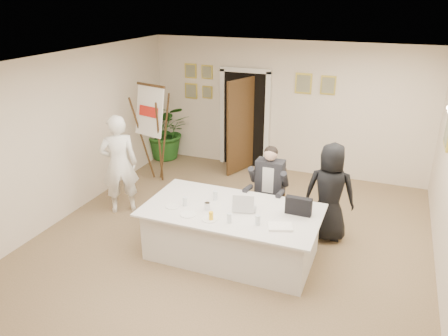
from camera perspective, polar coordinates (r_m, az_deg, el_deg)
name	(u,v)px	position (r m, az deg, el deg)	size (l,w,h in m)	color
floor	(226,248)	(6.88, 0.20, -10.40)	(7.00, 7.00, 0.00)	brown
ceiling	(226,65)	(5.87, 0.24, 13.33)	(6.00, 7.00, 0.02)	white
wall_back	(286,108)	(9.44, 8.04, 7.77)	(6.00, 0.10, 2.80)	beige
wall_front	(54,325)	(3.65, -21.38, -18.58)	(6.00, 0.10, 2.80)	beige
wall_left	(58,140)	(7.78, -20.86, 3.45)	(0.10, 7.00, 2.80)	beige
doorway	(243,122)	(9.60, 2.53, 6.00)	(1.14, 0.86, 2.20)	black
pictures_back_wall	(250,84)	(9.52, 3.39, 10.85)	(3.40, 0.06, 0.80)	gold
conference_table	(231,232)	(6.51, 0.98, -8.39)	(2.55, 1.36, 0.78)	silver
seated_man	(269,188)	(7.17, 5.86, -2.58)	(0.62, 0.66, 1.44)	black
flip_chart	(155,138)	(9.02, -8.98, 3.86)	(0.72, 0.52, 1.99)	#372611
standing_man	(119,164)	(7.84, -13.55, 0.47)	(0.65, 0.43, 1.78)	white
standing_woman	(330,192)	(6.98, 13.64, -3.13)	(0.78, 0.51, 1.59)	black
potted_palm	(167,131)	(10.33, -7.50, 4.87)	(1.22, 1.06, 1.35)	#1F531B
laptop	(246,201)	(6.26, 2.85, -4.30)	(0.31, 0.34, 0.28)	#B7BABC
laptop_bag	(299,206)	(6.22, 9.71, -4.92)	(0.37, 0.10, 0.26)	black
paper_stack	(280,227)	(5.89, 7.36, -7.61)	(0.32, 0.22, 0.03)	white
plate_left	(172,206)	(6.43, -6.76, -5.00)	(0.20, 0.20, 0.01)	white
plate_mid	(188,214)	(6.19, -4.73, -6.05)	(0.23, 0.23, 0.01)	white
plate_near	(210,219)	(6.05, -1.90, -6.71)	(0.22, 0.22, 0.01)	white
glass_a	(185,201)	(6.42, -5.14, -4.37)	(0.06, 0.06, 0.14)	silver
glass_b	(229,218)	(5.94, 0.68, -6.56)	(0.06, 0.06, 0.14)	silver
glass_c	(258,220)	(5.91, 4.42, -6.80)	(0.07, 0.07, 0.14)	silver
glass_d	(215,195)	(6.57, -1.15, -3.60)	(0.07, 0.07, 0.14)	silver
oj_glass	(211,216)	(6.00, -1.70, -6.31)	(0.06, 0.06, 0.13)	#EAB113
steel_jug	(207,206)	(6.29, -2.20, -5.00)	(0.08, 0.08, 0.11)	silver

